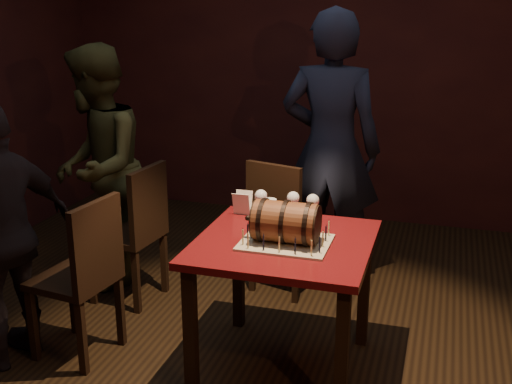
{
  "coord_description": "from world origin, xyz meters",
  "views": [
    {
      "loc": [
        0.95,
        -3.1,
        1.97
      ],
      "look_at": [
        -0.01,
        0.05,
        0.95
      ],
      "focal_mm": 45.0,
      "sensor_mm": 36.0,
      "label": 1
    }
  ],
  "objects_px": {
    "wine_glass_mid": "(293,199)",
    "wine_glass_right": "(313,202)",
    "pint_of_ale": "(270,213)",
    "chair_back": "(281,220)",
    "pub_table": "(284,260)",
    "person_left_front": "(2,235)",
    "barrel_cake": "(286,222)",
    "chair_left_rear": "(137,226)",
    "chair_left_front": "(85,270)",
    "person_left_rear": "(98,168)",
    "person_back": "(330,149)",
    "wine_glass_left": "(261,197)"
  },
  "relations": [
    {
      "from": "chair_back",
      "to": "person_left_front",
      "type": "height_order",
      "value": "person_left_front"
    },
    {
      "from": "pub_table",
      "to": "person_left_front",
      "type": "xyz_separation_m",
      "value": [
        -1.47,
        -0.33,
        0.1
      ]
    },
    {
      "from": "wine_glass_mid",
      "to": "chair_back",
      "type": "relative_size",
      "value": 0.17
    },
    {
      "from": "wine_glass_mid",
      "to": "wine_glass_right",
      "type": "bearing_deg",
      "value": -6.88
    },
    {
      "from": "wine_glass_left",
      "to": "chair_left_rear",
      "type": "relative_size",
      "value": 0.17
    },
    {
      "from": "person_left_front",
      "to": "pint_of_ale",
      "type": "bearing_deg",
      "value": 127.67
    },
    {
      "from": "wine_glass_left",
      "to": "pint_of_ale",
      "type": "xyz_separation_m",
      "value": [
        0.09,
        -0.12,
        -0.05
      ]
    },
    {
      "from": "chair_back",
      "to": "person_left_rear",
      "type": "relative_size",
      "value": 0.56
    },
    {
      "from": "wine_glass_mid",
      "to": "wine_glass_right",
      "type": "relative_size",
      "value": 1.0
    },
    {
      "from": "wine_glass_left",
      "to": "barrel_cake",
      "type": "bearing_deg",
      "value": -56.78
    },
    {
      "from": "chair_left_front",
      "to": "person_left_rear",
      "type": "xyz_separation_m",
      "value": [
        -0.43,
        0.91,
        0.31
      ]
    },
    {
      "from": "chair_left_rear",
      "to": "person_back",
      "type": "distance_m",
      "value": 1.41
    },
    {
      "from": "wine_glass_right",
      "to": "chair_left_front",
      "type": "xyz_separation_m",
      "value": [
        -1.15,
        -0.52,
        -0.35
      ]
    },
    {
      "from": "barrel_cake",
      "to": "person_left_front",
      "type": "xyz_separation_m",
      "value": [
        -1.49,
        -0.29,
        -0.13
      ]
    },
    {
      "from": "pub_table",
      "to": "pint_of_ale",
      "type": "distance_m",
      "value": 0.3
    },
    {
      "from": "person_back",
      "to": "person_left_rear",
      "type": "bearing_deg",
      "value": 20.4
    },
    {
      "from": "pub_table",
      "to": "person_left_front",
      "type": "height_order",
      "value": "person_left_front"
    },
    {
      "from": "wine_glass_right",
      "to": "chair_left_front",
      "type": "distance_m",
      "value": 1.31
    },
    {
      "from": "chair_back",
      "to": "chair_left_rear",
      "type": "relative_size",
      "value": 1.0
    },
    {
      "from": "wine_glass_left",
      "to": "chair_back",
      "type": "relative_size",
      "value": 0.17
    },
    {
      "from": "chair_left_rear",
      "to": "person_left_rear",
      "type": "relative_size",
      "value": 0.56
    },
    {
      "from": "chair_back",
      "to": "wine_glass_left",
      "type": "bearing_deg",
      "value": -86.5
    },
    {
      "from": "wine_glass_mid",
      "to": "person_back",
      "type": "xyz_separation_m",
      "value": [
        0.04,
        0.91,
        0.08
      ]
    },
    {
      "from": "chair_left_front",
      "to": "person_left_front",
      "type": "bearing_deg",
      "value": -161.03
    },
    {
      "from": "wine_glass_mid",
      "to": "chair_left_front",
      "type": "height_order",
      "value": "chair_left_front"
    },
    {
      "from": "pub_table",
      "to": "person_left_front",
      "type": "distance_m",
      "value": 1.51
    },
    {
      "from": "chair_left_rear",
      "to": "chair_left_front",
      "type": "xyz_separation_m",
      "value": [
        0.05,
        -0.72,
        0.0
      ]
    },
    {
      "from": "pint_of_ale",
      "to": "chair_back",
      "type": "xyz_separation_m",
      "value": [
        -0.12,
        0.72,
        -0.3
      ]
    },
    {
      "from": "wine_glass_right",
      "to": "person_left_rear",
      "type": "height_order",
      "value": "person_left_rear"
    },
    {
      "from": "pub_table",
      "to": "wine_glass_mid",
      "type": "height_order",
      "value": "wine_glass_mid"
    },
    {
      "from": "wine_glass_right",
      "to": "barrel_cake",
      "type": "bearing_deg",
      "value": -99.51
    },
    {
      "from": "wine_glass_mid",
      "to": "pint_of_ale",
      "type": "xyz_separation_m",
      "value": [
        -0.1,
        -0.14,
        -0.04
      ]
    },
    {
      "from": "pint_of_ale",
      "to": "person_left_rear",
      "type": "relative_size",
      "value": 0.09
    },
    {
      "from": "barrel_cake",
      "to": "chair_left_rear",
      "type": "relative_size",
      "value": 0.41
    },
    {
      "from": "chair_left_front",
      "to": "person_back",
      "type": "height_order",
      "value": "person_back"
    },
    {
      "from": "person_left_front",
      "to": "wine_glass_right",
      "type": "bearing_deg",
      "value": 129.03
    },
    {
      "from": "pub_table",
      "to": "chair_left_rear",
      "type": "distance_m",
      "value": 1.24
    },
    {
      "from": "chair_back",
      "to": "chair_left_rear",
      "type": "distance_m",
      "value": 0.95
    },
    {
      "from": "wine_glass_left",
      "to": "chair_left_rear",
      "type": "bearing_deg",
      "value": 167.4
    },
    {
      "from": "wine_glass_right",
      "to": "chair_back",
      "type": "relative_size",
      "value": 0.17
    },
    {
      "from": "person_left_rear",
      "to": "person_left_front",
      "type": "distance_m",
      "value": 1.05
    },
    {
      "from": "pint_of_ale",
      "to": "chair_left_rear",
      "type": "distance_m",
      "value": 1.09
    },
    {
      "from": "person_left_rear",
      "to": "person_left_front",
      "type": "height_order",
      "value": "person_left_rear"
    },
    {
      "from": "person_left_front",
      "to": "wine_glass_mid",
      "type": "bearing_deg",
      "value": 131.12
    },
    {
      "from": "pub_table",
      "to": "chair_left_front",
      "type": "bearing_deg",
      "value": -169.6
    },
    {
      "from": "barrel_cake",
      "to": "pint_of_ale",
      "type": "bearing_deg",
      "value": 122.02
    },
    {
      "from": "pub_table",
      "to": "person_left_front",
      "type": "bearing_deg",
      "value": -167.22
    },
    {
      "from": "person_back",
      "to": "person_left_front",
      "type": "height_order",
      "value": "person_back"
    },
    {
      "from": "pub_table",
      "to": "wine_glass_right",
      "type": "height_order",
      "value": "wine_glass_right"
    },
    {
      "from": "pub_table",
      "to": "chair_left_front",
      "type": "distance_m",
      "value": 1.1
    }
  ]
}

